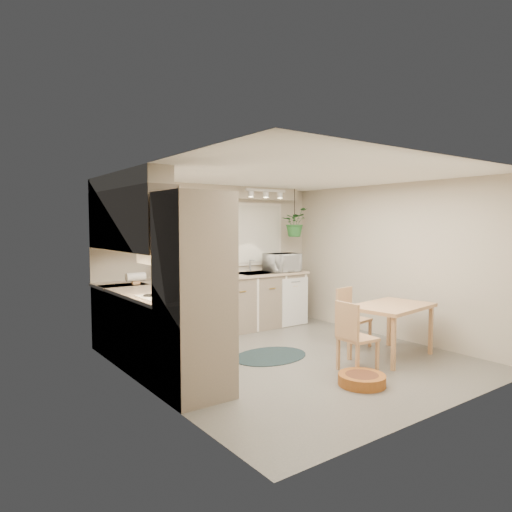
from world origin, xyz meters
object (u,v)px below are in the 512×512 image
dining_table (391,331)px  chair_back (354,318)px  microwave (282,261)px  chair_left (358,336)px  braided_rug (270,356)px  pet_bed (362,380)px

dining_table → chair_back: 0.64m
microwave → dining_table: bearing=-89.3°
dining_table → chair_left: size_ratio=1.32×
chair_back → braided_rug: 1.39m
pet_bed → microwave: microwave is taller
dining_table → pet_bed: size_ratio=2.14×
dining_table → chair_left: chair_left is taller
chair_left → dining_table: bearing=103.5°
dining_table → microwave: (0.06, 2.37, 0.78)m
microwave → braided_rug: bearing=-131.6°
braided_rug → microwave: microwave is taller
chair_left → microwave: bearing=164.8°
dining_table → chair_left: (-0.81, -0.13, 0.07)m
chair_back → pet_bed: (-1.14, -1.14, -0.36)m
dining_table → microwave: 2.50m
chair_back → pet_bed: bearing=35.3°
chair_back → microwave: bearing=-101.8°
chair_back → pet_bed: size_ratio=1.62×
chair_left → braided_rug: bearing=-152.3°
chair_back → chair_left: bearing=34.3°
chair_left → pet_bed: (-0.34, -0.36, -0.37)m
dining_table → chair_back: size_ratio=1.32×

